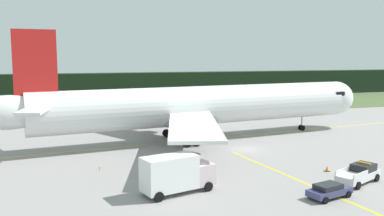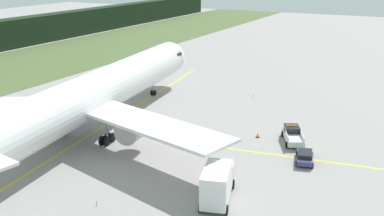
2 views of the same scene
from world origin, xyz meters
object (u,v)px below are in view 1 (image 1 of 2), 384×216
object	(u,v)px
staff_car	(329,190)
apron_cone	(327,169)
catering_truck	(176,173)
ops_pickup_truck	(359,174)
airliner	(199,106)

from	to	relation	value
staff_car	apron_cone	distance (m)	8.84
catering_truck	staff_car	bearing A→B (deg)	-21.78
catering_truck	staff_car	world-z (taller)	catering_truck
ops_pickup_truck	catering_truck	size ratio (longest dim) A/B	0.81
apron_cone	airliner	bearing A→B (deg)	112.74
airliner	apron_cone	xyz separation A→B (m)	(8.40, -20.04, -4.72)
ops_pickup_truck	catering_truck	world-z (taller)	catering_truck
ops_pickup_truck	apron_cone	world-z (taller)	ops_pickup_truck
catering_truck	staff_car	distance (m)	13.73
airliner	apron_cone	distance (m)	22.23
catering_truck	apron_cone	world-z (taller)	catering_truck
staff_car	catering_truck	bearing A→B (deg)	158.22
airliner	catering_truck	xyz separation A→B (m)	(-9.16, -22.34, -3.16)
catering_truck	apron_cone	size ratio (longest dim) A/B	11.61
ops_pickup_truck	staff_car	xyz separation A→B (m)	(-5.53, -3.00, -0.20)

